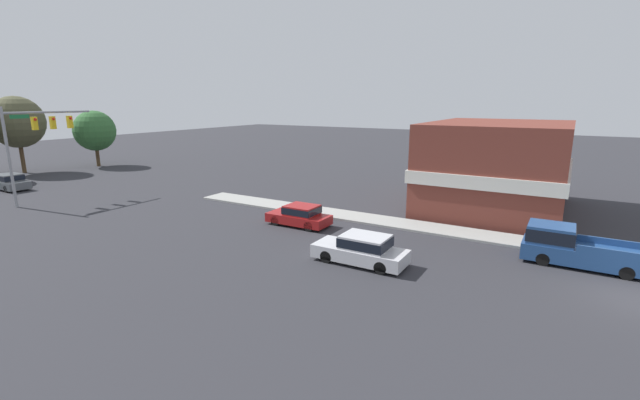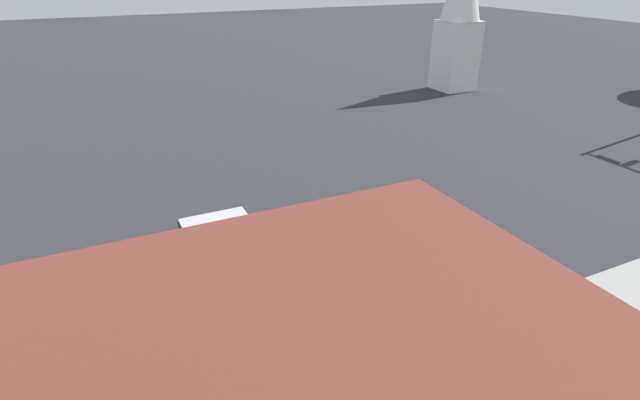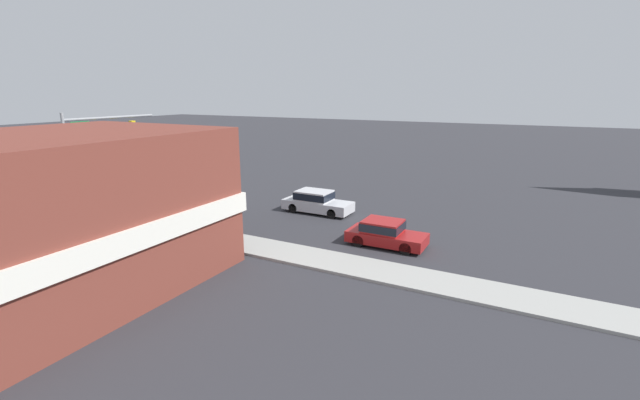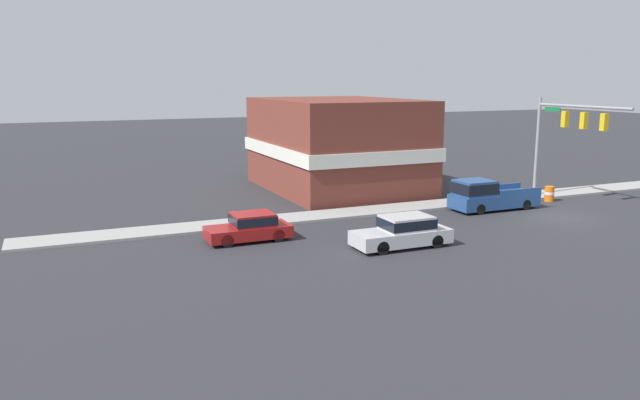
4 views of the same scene
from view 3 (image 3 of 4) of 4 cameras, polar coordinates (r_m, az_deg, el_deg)
ground_plane at (r=35.84m, az=-19.15°, el=0.07°), size 200.00×200.00×0.00m
sidewalk_curb at (r=32.37m, az=-26.48°, el=-1.98°), size 2.40×60.00×0.14m
near_signal_assembly at (r=35.75m, az=-27.32°, el=7.55°), size 7.60×0.49×6.91m
car_lead at (r=30.06m, az=-0.50°, el=-0.16°), size 1.91×4.89×1.55m
car_oncoming at (r=23.88m, az=8.65°, el=-4.31°), size 1.89×4.29×1.42m
pickup_truck_parked at (r=31.59m, az=-20.34°, el=-0.06°), size 2.03×5.72×1.97m
construction_barrel at (r=35.74m, az=-27.17°, el=0.10°), size 0.64×0.64×1.02m
corner_brick_building at (r=20.75m, az=-32.77°, el=-1.95°), size 13.46×10.04×6.66m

